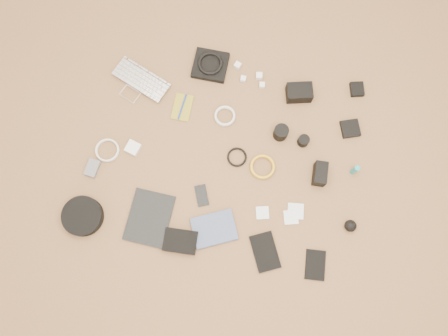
# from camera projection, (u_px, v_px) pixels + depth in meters

# --- Properties ---
(room_shell) EXTENTS (4.04, 4.04, 2.58)m
(room_shell) POSITION_uv_depth(u_px,v_px,m) (209.00, 29.00, 0.98)
(room_shell) COLOR brown
(room_shell) RESTS_ON ground
(laptop) EXTENTS (0.36, 0.31, 0.02)m
(laptop) POSITION_uv_depth(u_px,v_px,m) (136.00, 86.00, 2.27)
(laptop) COLOR silver
(laptop) RESTS_ON ground
(headphone_pouch) EXTENTS (0.19, 0.18, 0.03)m
(headphone_pouch) POSITION_uv_depth(u_px,v_px,m) (210.00, 65.00, 2.30)
(headphone_pouch) COLOR black
(headphone_pouch) RESTS_ON ground
(headphones) EXTENTS (0.15, 0.15, 0.02)m
(headphones) POSITION_uv_depth(u_px,v_px,m) (210.00, 63.00, 2.27)
(headphones) COLOR black
(headphones) RESTS_ON headphone_pouch
(charger_a) EXTENTS (0.04, 0.04, 0.03)m
(charger_a) POSITION_uv_depth(u_px,v_px,m) (238.00, 66.00, 2.30)
(charger_a) COLOR white
(charger_a) RESTS_ON ground
(charger_b) EXTENTS (0.03, 0.03, 0.03)m
(charger_b) POSITION_uv_depth(u_px,v_px,m) (243.00, 79.00, 2.28)
(charger_b) COLOR white
(charger_b) RESTS_ON ground
(charger_c) EXTENTS (0.04, 0.04, 0.03)m
(charger_c) POSITION_uv_depth(u_px,v_px,m) (259.00, 76.00, 2.28)
(charger_c) COLOR white
(charger_c) RESTS_ON ground
(charger_d) EXTENTS (0.03, 0.03, 0.03)m
(charger_d) POSITION_uv_depth(u_px,v_px,m) (262.00, 85.00, 2.28)
(charger_d) COLOR white
(charger_d) RESTS_ON ground
(dslr_camera) EXTENTS (0.14, 0.11, 0.07)m
(dslr_camera) POSITION_uv_depth(u_px,v_px,m) (299.00, 93.00, 2.24)
(dslr_camera) COLOR black
(dslr_camera) RESTS_ON ground
(lens_pouch) EXTENTS (0.08, 0.09, 0.03)m
(lens_pouch) POSITION_uv_depth(u_px,v_px,m) (357.00, 89.00, 2.27)
(lens_pouch) COLOR black
(lens_pouch) RESTS_ON ground
(notebook_olive) EXTENTS (0.10, 0.15, 0.01)m
(notebook_olive) POSITION_uv_depth(u_px,v_px,m) (182.00, 107.00, 2.26)
(notebook_olive) COLOR olive
(notebook_olive) RESTS_ON ground
(pen_blue) EXTENTS (0.03, 0.14, 0.01)m
(pen_blue) POSITION_uv_depth(u_px,v_px,m) (182.00, 107.00, 2.25)
(pen_blue) COLOR #122D96
(pen_blue) RESTS_ON notebook_olive
(cable_white_a) EXTENTS (0.14, 0.14, 0.01)m
(cable_white_a) POSITION_uv_depth(u_px,v_px,m) (225.00, 116.00, 2.24)
(cable_white_a) COLOR silver
(cable_white_a) RESTS_ON ground
(lens_a) EXTENTS (0.08, 0.08, 0.08)m
(lens_a) POSITION_uv_depth(u_px,v_px,m) (281.00, 133.00, 2.19)
(lens_a) COLOR black
(lens_a) RESTS_ON ground
(lens_b) EXTENTS (0.07, 0.07, 0.05)m
(lens_b) POSITION_uv_depth(u_px,v_px,m) (303.00, 141.00, 2.19)
(lens_b) COLOR black
(lens_b) RESTS_ON ground
(card_reader) EXTENTS (0.11, 0.11, 0.02)m
(card_reader) POSITION_uv_depth(u_px,v_px,m) (350.00, 129.00, 2.22)
(card_reader) COLOR black
(card_reader) RESTS_ON ground
(power_brick) EXTENTS (0.08, 0.08, 0.03)m
(power_brick) POSITION_uv_depth(u_px,v_px,m) (133.00, 148.00, 2.20)
(power_brick) COLOR white
(power_brick) RESTS_ON ground
(cable_white_b) EXTENTS (0.16, 0.16, 0.01)m
(cable_white_b) POSITION_uv_depth(u_px,v_px,m) (108.00, 150.00, 2.21)
(cable_white_b) COLOR silver
(cable_white_b) RESTS_ON ground
(cable_black) EXTENTS (0.11, 0.11, 0.01)m
(cable_black) POSITION_uv_depth(u_px,v_px,m) (237.00, 157.00, 2.20)
(cable_black) COLOR black
(cable_black) RESTS_ON ground
(cable_yellow) EXTENTS (0.13, 0.13, 0.01)m
(cable_yellow) POSITION_uv_depth(u_px,v_px,m) (262.00, 167.00, 2.18)
(cable_yellow) COLOR gold
(cable_yellow) RESTS_ON ground
(flash) EXTENTS (0.06, 0.11, 0.08)m
(flash) POSITION_uv_depth(u_px,v_px,m) (320.00, 174.00, 2.14)
(flash) COLOR black
(flash) RESTS_ON ground
(lens_cleaner) EXTENTS (0.03, 0.03, 0.09)m
(lens_cleaner) POSITION_uv_depth(u_px,v_px,m) (355.00, 170.00, 2.14)
(lens_cleaner) COLOR teal
(lens_cleaner) RESTS_ON ground
(battery_charger) EXTENTS (0.07, 0.10, 0.02)m
(battery_charger) POSITION_uv_depth(u_px,v_px,m) (92.00, 168.00, 2.18)
(battery_charger) COLOR slate
(battery_charger) RESTS_ON ground
(tablet) EXTENTS (0.22, 0.28, 0.01)m
(tablet) POSITION_uv_depth(u_px,v_px,m) (149.00, 218.00, 2.13)
(tablet) COLOR black
(tablet) RESTS_ON ground
(phone) EXTENTS (0.09, 0.12, 0.01)m
(phone) POSITION_uv_depth(u_px,v_px,m) (202.00, 195.00, 2.16)
(phone) COLOR black
(phone) RESTS_ON ground
(filter_case_left) EXTENTS (0.07, 0.07, 0.01)m
(filter_case_left) POSITION_uv_depth(u_px,v_px,m) (262.00, 213.00, 2.14)
(filter_case_left) COLOR silver
(filter_case_left) RESTS_ON ground
(filter_case_mid) EXTENTS (0.08, 0.08, 0.01)m
(filter_case_mid) POSITION_uv_depth(u_px,v_px,m) (291.00, 217.00, 2.13)
(filter_case_mid) COLOR silver
(filter_case_mid) RESTS_ON ground
(filter_case_right) EXTENTS (0.08, 0.08, 0.01)m
(filter_case_right) POSITION_uv_depth(u_px,v_px,m) (296.00, 211.00, 2.14)
(filter_case_right) COLOR silver
(filter_case_right) RESTS_ON ground
(air_blower) EXTENTS (0.07, 0.07, 0.06)m
(air_blower) POSITION_uv_depth(u_px,v_px,m) (350.00, 226.00, 2.10)
(air_blower) COLOR black
(air_blower) RESTS_ON ground
(headphone_case) EXTENTS (0.23, 0.23, 0.05)m
(headphone_case) POSITION_uv_depth(u_px,v_px,m) (83.00, 216.00, 2.11)
(headphone_case) COLOR black
(headphone_case) RESTS_ON ground
(drive_case) EXTENTS (0.16, 0.11, 0.04)m
(drive_case) POSITION_uv_depth(u_px,v_px,m) (180.00, 241.00, 2.09)
(drive_case) COLOR black
(drive_case) RESTS_ON ground
(paperback) EXTENTS (0.25, 0.22, 0.02)m
(paperback) POSITION_uv_depth(u_px,v_px,m) (218.00, 245.00, 2.10)
(paperback) COLOR #445273
(paperback) RESTS_ON ground
(notebook_black_a) EXTENTS (0.17, 0.21, 0.01)m
(notebook_black_a) POSITION_uv_depth(u_px,v_px,m) (265.00, 252.00, 2.09)
(notebook_black_a) COLOR black
(notebook_black_a) RESTS_ON ground
(notebook_black_b) EXTENTS (0.10, 0.15, 0.01)m
(notebook_black_b) POSITION_uv_depth(u_px,v_px,m) (315.00, 265.00, 2.08)
(notebook_black_b) COLOR black
(notebook_black_b) RESTS_ON ground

